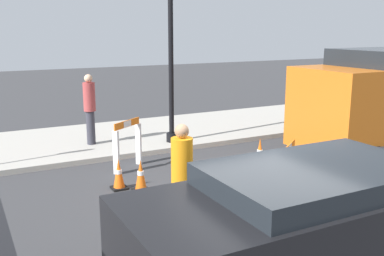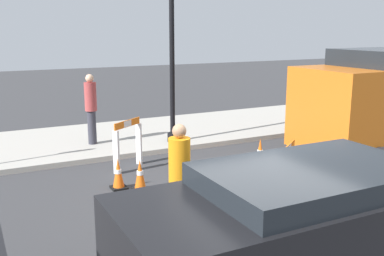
# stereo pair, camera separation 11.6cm
# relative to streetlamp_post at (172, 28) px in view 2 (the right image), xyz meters

# --- Properties ---
(ground_plane) EXTENTS (60.00, 60.00, 0.00)m
(ground_plane) POSITION_rel_streetlamp_post_xyz_m (-0.82, -5.08, -3.10)
(ground_plane) COLOR #38383A
(sidewalk_slab) EXTENTS (18.00, 3.89, 0.13)m
(sidewalk_slab) POSITION_rel_streetlamp_post_xyz_m (-0.82, 1.37, -3.04)
(sidewalk_slab) COLOR #ADA89E
(sidewalk_slab) RESTS_ON ground_plane
(streetlamp_post) EXTENTS (0.44, 0.44, 4.59)m
(streetlamp_post) POSITION_rel_streetlamp_post_xyz_m (0.00, 0.00, 0.00)
(streetlamp_post) COLOR black
(streetlamp_post) RESTS_ON sidewalk_slab
(barricade_0) EXTENTS (0.76, 0.63, 0.98)m
(barricade_0) POSITION_rel_streetlamp_post_xyz_m (0.46, -4.23, -2.57)
(barricade_0) COLOR white
(barricade_0) RESTS_ON ground_plane
(barricade_1) EXTENTS (0.82, 0.62, 1.12)m
(barricade_1) POSITION_rel_streetlamp_post_xyz_m (-1.72, -1.35, -2.50)
(barricade_1) COLOR white
(barricade_1) RESTS_ON ground_plane
(traffic_cone_0) EXTENTS (0.30, 0.30, 0.74)m
(traffic_cone_0) POSITION_rel_streetlamp_post_xyz_m (0.83, -2.81, -2.74)
(traffic_cone_0) COLOR black
(traffic_cone_0) RESTS_ON ground_plane
(traffic_cone_1) EXTENTS (0.30, 0.30, 0.61)m
(traffic_cone_1) POSITION_rel_streetlamp_post_xyz_m (-2.32, -2.48, -2.81)
(traffic_cone_1) COLOR black
(traffic_cone_1) RESTS_ON ground_plane
(traffic_cone_2) EXTENTS (0.30, 0.30, 0.64)m
(traffic_cone_2) POSITION_rel_streetlamp_post_xyz_m (-1.98, -2.80, -2.80)
(traffic_cone_2) COLOR black
(traffic_cone_2) RESTS_ON ground_plane
(traffic_cone_3) EXTENTS (0.30, 0.30, 0.54)m
(traffic_cone_3) POSITION_rel_streetlamp_post_xyz_m (-2.05, -4.17, -2.84)
(traffic_cone_3) COLOR black
(traffic_cone_3) RESTS_ON ground_plane
(traffic_cone_4) EXTENTS (0.30, 0.30, 0.70)m
(traffic_cone_4) POSITION_rel_streetlamp_post_xyz_m (1.43, -3.78, -2.76)
(traffic_cone_4) COLOR black
(traffic_cone_4) RESTS_ON ground_plane
(person_worker) EXTENTS (0.46, 0.46, 1.73)m
(person_worker) POSITION_rel_streetlamp_post_xyz_m (-2.10, -4.84, -2.16)
(person_worker) COLOR #33333D
(person_worker) RESTS_ON ground_plane
(person_pedestrian) EXTENTS (0.34, 0.34, 1.83)m
(person_pedestrian) POSITION_rel_streetlamp_post_xyz_m (-1.98, 0.74, -1.98)
(person_pedestrian) COLOR #33333D
(person_pedestrian) RESTS_ON sidewalk_slab
(parked_car_1) EXTENTS (4.53, 1.89, 1.60)m
(parked_car_1) POSITION_rel_streetlamp_post_xyz_m (-1.46, -6.97, -2.19)
(parked_car_1) COLOR black
(parked_car_1) RESTS_ON ground_plane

